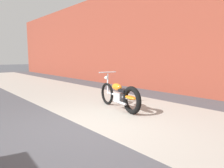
# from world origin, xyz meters

# --- Properties ---
(ground_plane) EXTENTS (80.00, 80.00, 0.00)m
(ground_plane) POSITION_xyz_m (0.00, 0.00, 0.00)
(ground_plane) COLOR #47474C
(sidewalk_slab) EXTENTS (36.00, 3.50, 0.01)m
(sidewalk_slab) POSITION_xyz_m (0.00, 1.75, 0.00)
(sidewalk_slab) COLOR #9E998E
(sidewalk_slab) RESTS_ON ground
(brick_building_wall) EXTENTS (36.00, 0.50, 4.83)m
(brick_building_wall) POSITION_xyz_m (0.00, 5.20, 2.41)
(brick_building_wall) COLOR brown
(brick_building_wall) RESTS_ON ground
(motorcycle_orange) EXTENTS (1.99, 0.67, 1.03)m
(motorcycle_orange) POSITION_xyz_m (-0.60, 1.57, 0.40)
(motorcycle_orange) COLOR black
(motorcycle_orange) RESTS_ON ground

